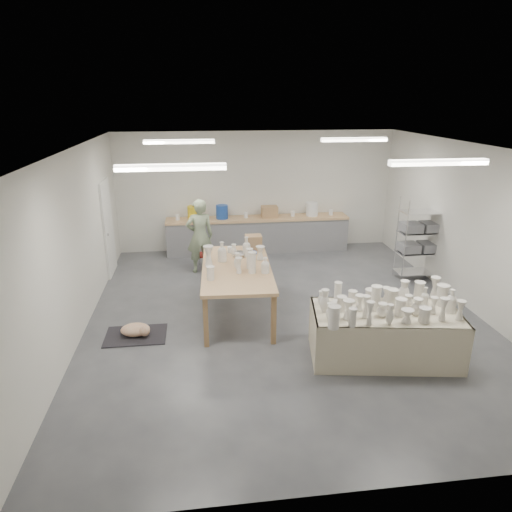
{
  "coord_description": "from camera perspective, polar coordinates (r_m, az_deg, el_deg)",
  "views": [
    {
      "loc": [
        -1.48,
        -7.41,
        3.79
      ],
      "look_at": [
        -0.48,
        0.33,
        1.05
      ],
      "focal_mm": 32.0,
      "sensor_mm": 36.0,
      "label": 1
    }
  ],
  "objects": [
    {
      "name": "work_table",
      "position": [
        8.26,
        -2.25,
        -1.06
      ],
      "size": [
        1.33,
        2.49,
        1.29
      ],
      "rotation": [
        0.0,
        0.0,
        -0.05
      ],
      "color": "tan",
      "rests_on": "ground"
    },
    {
      "name": "cat",
      "position": [
        7.93,
        -14.71,
        -8.9
      ],
      "size": [
        0.57,
        0.5,
        0.21
      ],
      "rotation": [
        0.0,
        0.0,
        0.41
      ],
      "color": "white",
      "rests_on": "rug"
    },
    {
      "name": "rug",
      "position": [
        8.0,
        -14.79,
        -9.57
      ],
      "size": [
        1.0,
        0.7,
        0.02
      ],
      "primitive_type": "cube",
      "color": "black",
      "rests_on": "ground"
    },
    {
      "name": "room",
      "position": [
        7.82,
        2.94,
        6.49
      ],
      "size": [
        8.0,
        8.02,
        3.0
      ],
      "color": "#424449",
      "rests_on": "ground"
    },
    {
      "name": "drying_table",
      "position": [
        7.24,
        15.82,
        -9.09
      ],
      "size": [
        2.32,
        1.36,
        1.14
      ],
      "rotation": [
        0.0,
        0.0,
        -0.16
      ],
      "color": "olive",
      "rests_on": "ground"
    },
    {
      "name": "potter",
      "position": [
        10.26,
        -7.03,
        2.49
      ],
      "size": [
        0.67,
        0.49,
        1.68
      ],
      "primitive_type": "imported",
      "rotation": [
        0.0,
        0.0,
        3.3
      ],
      "color": "gray",
      "rests_on": "ground"
    },
    {
      "name": "red_stool",
      "position": [
        10.69,
        -6.93,
        0.04
      ],
      "size": [
        0.43,
        0.43,
        0.32
      ],
      "rotation": [
        0.0,
        0.0,
        -0.33
      ],
      "color": "#AA1E18",
      "rests_on": "ground"
    },
    {
      "name": "back_counter",
      "position": [
        11.67,
        0.17,
        2.88
      ],
      "size": [
        4.6,
        0.6,
        1.24
      ],
      "color": "tan",
      "rests_on": "ground"
    },
    {
      "name": "wire_shelf",
      "position": [
        10.38,
        19.77,
        2.1
      ],
      "size": [
        0.88,
        0.48,
        1.8
      ],
      "color": "silver",
      "rests_on": "ground"
    }
  ]
}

